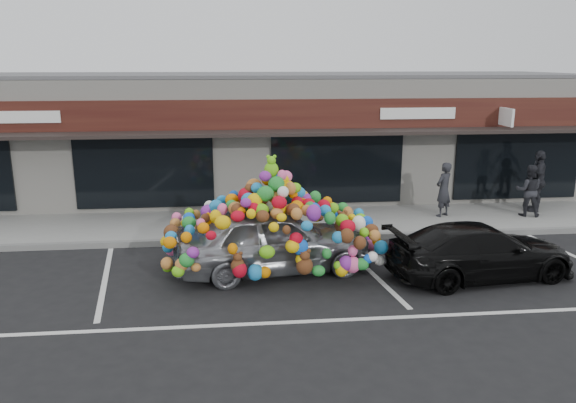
{
  "coord_description": "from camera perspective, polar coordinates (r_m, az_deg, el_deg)",
  "views": [
    {
      "loc": [
        -0.31,
        -11.85,
        4.74
      ],
      "look_at": [
        1.03,
        1.4,
        1.4
      ],
      "focal_mm": 35.0,
      "sensor_mm": 36.0,
      "label": 1
    }
  ],
  "objects": [
    {
      "name": "parking_stripe_left",
      "position": [
        13.27,
        -18.1,
        -7.56
      ],
      "size": [
        0.73,
        4.37,
        0.01
      ],
      "primitive_type": "cube",
      "rotation": [
        0.0,
        0.0,
        0.14
      ],
      "color": "silver",
      "rests_on": "ground"
    },
    {
      "name": "toy_car",
      "position": [
        12.83,
        -1.49,
        -3.11
      ],
      "size": [
        3.24,
        5.04,
        2.79
      ],
      "rotation": [
        0.0,
        0.0,
        1.72
      ],
      "color": "gray",
      "rests_on": "ground"
    },
    {
      "name": "pedestrian_c",
      "position": [
        19.12,
        24.05,
        1.92
      ],
      "size": [
        1.22,
        0.95,
        1.92
      ],
      "primitive_type": "imported",
      "rotation": [
        0.0,
        0.0,
        4.22
      ],
      "color": "black",
      "rests_on": "sidewalk"
    },
    {
      "name": "black_sedan",
      "position": [
        13.29,
        18.97,
        -4.8
      ],
      "size": [
        2.24,
        4.4,
        1.22
      ],
      "primitive_type": "imported",
      "rotation": [
        0.0,
        0.0,
        1.7
      ],
      "color": "black",
      "rests_on": "ground"
    },
    {
      "name": "parking_stripe_mid",
      "position": [
        13.31,
        8.2,
        -6.9
      ],
      "size": [
        0.73,
        4.37,
        0.01
      ],
      "primitive_type": "cube",
      "rotation": [
        0.0,
        0.0,
        0.14
      ],
      "color": "silver",
      "rests_on": "ground"
    },
    {
      "name": "pedestrian_a",
      "position": [
        17.53,
        15.53,
        1.18
      ],
      "size": [
        0.72,
        0.67,
        1.65
      ],
      "primitive_type": "imported",
      "rotation": [
        0.0,
        0.0,
        3.74
      ],
      "color": "black",
      "rests_on": "sidewalk"
    },
    {
      "name": "ground",
      "position": [
        12.77,
        -3.99,
        -7.74
      ],
      "size": [
        90.0,
        90.0,
        0.0
      ],
      "primitive_type": "plane",
      "color": "black",
      "rests_on": "ground"
    },
    {
      "name": "shop_building",
      "position": [
        20.46,
        -4.88,
        6.81
      ],
      "size": [
        24.0,
        7.2,
        4.31
      ],
      "color": "silver",
      "rests_on": "ground"
    },
    {
      "name": "kerb",
      "position": [
        15.09,
        -4.31,
        -3.95
      ],
      "size": [
        26.0,
        0.18,
        0.16
      ],
      "primitive_type": "cube",
      "color": "slate",
      "rests_on": "ground"
    },
    {
      "name": "lane_line",
      "position": [
        10.91,
        7.21,
        -11.77
      ],
      "size": [
        14.0,
        0.12,
        0.01
      ],
      "primitive_type": "cube",
      "color": "silver",
      "rests_on": "ground"
    },
    {
      "name": "sidewalk",
      "position": [
        16.52,
        -4.45,
        -2.35
      ],
      "size": [
        26.0,
        3.0,
        0.15
      ],
      "primitive_type": "cube",
      "color": "gray",
      "rests_on": "ground"
    },
    {
      "name": "pedestrian_b",
      "position": [
        18.44,
        23.24,
        1.04
      ],
      "size": [
        0.92,
        0.81,
        1.58
      ],
      "primitive_type": "imported",
      "rotation": [
        0.0,
        0.0,
        2.81
      ],
      "color": "black",
      "rests_on": "sidewalk"
    }
  ]
}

